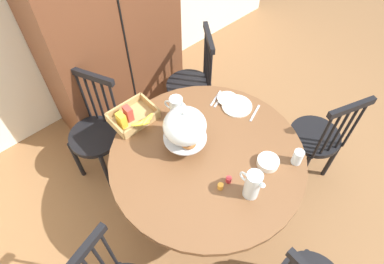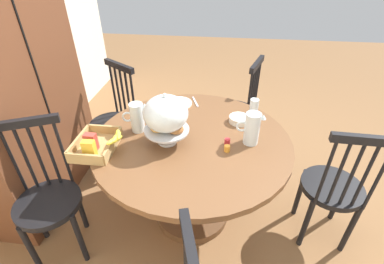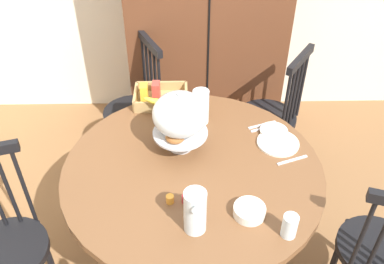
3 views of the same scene
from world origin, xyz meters
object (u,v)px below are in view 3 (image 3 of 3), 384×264
dining_table (193,194)px  milk_pitcher (195,213)px  drinking_glass (290,226)px  windsor_chair_near_window (7,247)px  orange_juice_pitcher (201,108)px  windsor_chair_facing_door (379,254)px  windsor_chair_host_seat (136,112)px  china_plate_large (278,143)px  pastry_stand_with_dome (180,116)px  cereal_bowl (249,211)px  windsor_chair_far_side (270,119)px  wooden_armoire (207,11)px  china_plate_small (274,131)px  cereal_basket (158,97)px

dining_table → milk_pitcher: 0.47m
milk_pitcher → drinking_glass: size_ratio=1.91×
windsor_chair_near_window → orange_juice_pitcher: size_ratio=4.87×
windsor_chair_facing_door → drinking_glass: windsor_chair_facing_door is taller
windsor_chair_host_seat → china_plate_large: bearing=-39.9°
pastry_stand_with_dome → cereal_bowl: bearing=-56.7°
windsor_chair_far_side → milk_pitcher: windsor_chair_far_side is taller
wooden_armoire → china_plate_large: wooden_armoire is taller
china_plate_small → drinking_glass: size_ratio=1.36×
orange_juice_pitcher → milk_pitcher: (-0.05, -0.74, 0.00)m
milk_pitcher → china_plate_small: bearing=54.9°
pastry_stand_with_dome → milk_pitcher: 0.54m
wooden_armoire → windsor_chair_facing_door: (0.76, -1.65, -0.53)m
wooden_armoire → pastry_stand_with_dome: 1.19m
windsor_chair_facing_door → china_plate_small: (-0.44, 0.58, 0.30)m
dining_table → drinking_glass: 0.62m
windsor_chair_far_side → orange_juice_pitcher: windsor_chair_far_side is taller
orange_juice_pitcher → cereal_basket: orange_juice_pitcher is taller
pastry_stand_with_dome → cereal_bowl: size_ratio=2.46×
milk_pitcher → china_plate_large: 0.71m
orange_juice_pitcher → windsor_chair_far_side: bearing=38.8°
windsor_chair_near_window → china_plate_large: 1.45m
windsor_chair_facing_door → china_plate_small: size_ratio=6.50×
windsor_chair_near_window → china_plate_small: bearing=20.4°
china_plate_large → china_plate_small: size_ratio=1.47×
windsor_chair_host_seat → cereal_bowl: windsor_chair_host_seat is taller
windsor_chair_host_seat → drinking_glass: 1.53m
windsor_chair_host_seat → cereal_bowl: size_ratio=6.96×
drinking_glass → china_plate_large: bearing=83.7°
windsor_chair_near_window → windsor_chair_far_side: same height
windsor_chair_facing_door → china_plate_large: bearing=131.8°
wooden_armoire → orange_juice_pitcher: 0.97m
dining_table → cereal_basket: size_ratio=4.06×
china_plate_small → orange_juice_pitcher: bearing=163.7°
china_plate_small → milk_pitcher: bearing=-125.1°
orange_juice_pitcher → cereal_bowl: bearing=-74.5°
wooden_armoire → pastry_stand_with_dome: wooden_armoire is taller
windsor_chair_near_window → china_plate_large: windsor_chair_near_window is taller
windsor_chair_far_side → windsor_chair_host_seat: size_ratio=1.00×
wooden_armoire → windsor_chair_near_window: (-1.04, -1.57, -0.53)m
windsor_chair_far_side → windsor_chair_near_window: bearing=-145.1°
china_plate_large → cereal_bowl: size_ratio=1.57×
cereal_bowl → china_plate_large: bearing=65.8°
dining_table → china_plate_small: (0.44, 0.26, 0.21)m
windsor_chair_facing_door → orange_juice_pitcher: bearing=140.4°
cereal_basket → drinking_glass: bearing=-59.1°
windsor_chair_facing_door → cereal_basket: size_ratio=3.09×
cereal_basket → china_plate_large: (0.64, -0.39, -0.04)m
china_plate_large → cereal_bowl: 0.52m
windsor_chair_far_side → windsor_chair_host_seat: bearing=174.2°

